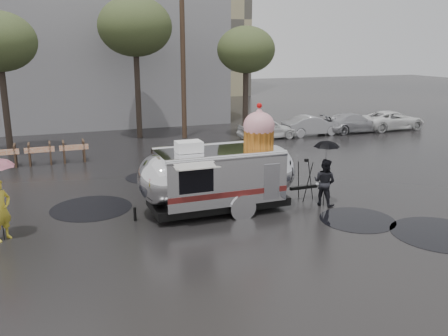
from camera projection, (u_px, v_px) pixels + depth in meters
name	position (u px, v px, depth m)	size (l,w,h in m)	color
ground	(230.00, 222.00, 14.78)	(120.00, 120.00, 0.00)	black
puddles	(260.00, 212.00, 15.64)	(12.13, 11.46, 0.01)	black
grey_building	(56.00, 29.00, 33.57)	(22.00, 12.00, 13.00)	slate
utility_pole	(183.00, 58.00, 27.17)	(1.60, 0.28, 9.00)	#473323
tree_mid	(135.00, 27.00, 26.80)	(4.20, 4.20, 8.03)	#382D26
tree_right	(246.00, 50.00, 27.34)	(3.36, 3.36, 6.42)	#382D26
barricade_row	(40.00, 153.00, 21.82)	(4.30, 0.80, 1.00)	#473323
parked_cars	(337.00, 122.00, 29.47)	(13.20, 1.90, 1.50)	silver
airstream_trailer	(221.00, 174.00, 15.53)	(6.67, 2.55, 3.59)	silver
person_left	(1.00, 210.00, 13.21)	(0.64, 0.43, 1.78)	gold
person_right	(325.00, 182.00, 16.16)	(0.78, 0.43, 1.63)	black
umbrella_black	(326.00, 151.00, 15.88)	(1.07, 1.07, 2.28)	black
tripod	(306.00, 175.00, 16.71)	(0.61, 0.59, 1.50)	black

